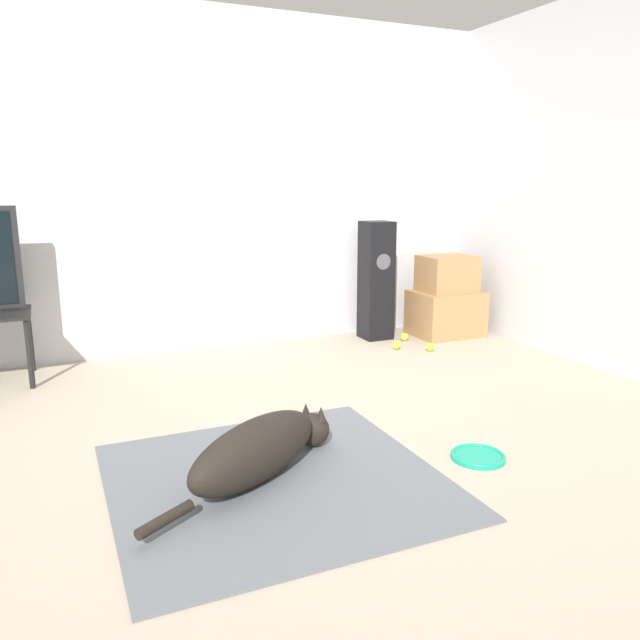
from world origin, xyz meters
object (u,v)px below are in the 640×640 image
(tennis_ball_near_speaker, at_px, (396,345))
(cardboard_box_lower, at_px, (445,313))
(tennis_ball_by_boxes, at_px, (430,347))
(floor_speaker, at_px, (376,281))
(frisbee, at_px, (478,456))
(tennis_ball_loose_on_carpet, at_px, (404,337))
(cardboard_box_upper, at_px, (447,273))
(dog, at_px, (260,449))

(tennis_ball_near_speaker, bearing_deg, cardboard_box_lower, 21.22)
(tennis_ball_by_boxes, bearing_deg, floor_speaker, 108.27)
(frisbee, xyz_separation_m, tennis_ball_loose_on_carpet, (0.87, 2.09, 0.02))
(cardboard_box_upper, xyz_separation_m, floor_speaker, (-0.60, 0.15, -0.04))
(floor_speaker, bearing_deg, frisbee, -106.98)
(frisbee, bearing_deg, tennis_ball_by_boxes, 63.00)
(frisbee, bearing_deg, tennis_ball_near_speaker, 70.43)
(cardboard_box_lower, relative_size, tennis_ball_by_boxes, 8.45)
(tennis_ball_by_boxes, bearing_deg, tennis_ball_loose_on_carpet, 91.76)
(dog, bearing_deg, tennis_ball_near_speaker, 44.74)
(dog, height_order, tennis_ball_loose_on_carpet, dog)
(floor_speaker, xyz_separation_m, tennis_ball_near_speaker, (-0.03, -0.40, -0.45))
(tennis_ball_near_speaker, bearing_deg, dog, -135.26)
(cardboard_box_lower, bearing_deg, frisbee, -121.34)
(dog, distance_m, tennis_ball_loose_on_carpet, 2.65)
(tennis_ball_near_speaker, distance_m, tennis_ball_loose_on_carpet, 0.29)
(cardboard_box_upper, distance_m, tennis_ball_by_boxes, 0.77)
(frisbee, xyz_separation_m, floor_speaker, (0.70, 2.28, 0.48))
(cardboard_box_upper, distance_m, floor_speaker, 0.62)
(cardboard_box_upper, height_order, tennis_ball_near_speaker, cardboard_box_upper)
(dog, distance_m, tennis_ball_near_speaker, 2.37)
(tennis_ball_by_boxes, bearing_deg, cardboard_box_upper, 44.23)
(floor_speaker, bearing_deg, tennis_ball_loose_on_carpet, -48.24)
(cardboard_box_lower, xyz_separation_m, tennis_ball_loose_on_carpet, (-0.43, -0.04, -0.16))
(tennis_ball_near_speaker, bearing_deg, tennis_ball_loose_on_carpet, 45.79)
(dog, bearing_deg, tennis_ball_by_boxes, 38.58)
(dog, distance_m, tennis_ball_by_boxes, 2.42)
(dog, xyz_separation_m, floor_speaker, (1.71, 2.06, 0.34))
(cardboard_box_lower, distance_m, tennis_ball_loose_on_carpet, 0.46)
(cardboard_box_upper, bearing_deg, tennis_ball_near_speaker, -158.28)
(frisbee, relative_size, tennis_ball_loose_on_carpet, 3.90)
(cardboard_box_lower, height_order, tennis_ball_near_speaker, cardboard_box_lower)
(floor_speaker, bearing_deg, cardboard_box_lower, -14.43)
(tennis_ball_by_boxes, xyz_separation_m, tennis_ball_near_speaker, (-0.21, 0.16, 0.00))
(floor_speaker, relative_size, tennis_ball_loose_on_carpet, 14.78)
(frisbee, distance_m, floor_speaker, 2.43)
(dog, height_order, cardboard_box_lower, cardboard_box_lower)
(tennis_ball_loose_on_carpet, bearing_deg, cardboard_box_upper, 6.14)
(frisbee, distance_m, tennis_ball_by_boxes, 1.94)
(cardboard_box_lower, distance_m, floor_speaker, 0.69)
(cardboard_box_upper, height_order, tennis_ball_by_boxes, cardboard_box_upper)
(cardboard_box_lower, bearing_deg, floor_speaker, 165.57)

